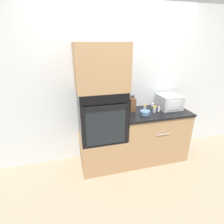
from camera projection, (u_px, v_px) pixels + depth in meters
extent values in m
plane|color=gray|center=(128.00, 172.00, 2.79)|extent=(12.00, 12.00, 0.00)
cube|color=silver|center=(117.00, 86.00, 2.89)|extent=(8.00, 0.05, 2.50)
cube|color=#A87F56|center=(102.00, 150.00, 2.88)|extent=(0.70, 0.60, 0.53)
cube|color=black|center=(101.00, 114.00, 2.64)|extent=(0.67, 0.59, 0.77)
cube|color=black|center=(106.00, 100.00, 2.25)|extent=(0.65, 0.01, 0.13)
cube|color=#33E54C|center=(106.00, 100.00, 2.25)|extent=(0.09, 0.00, 0.03)
cube|color=black|center=(106.00, 126.00, 2.39)|extent=(0.55, 0.01, 0.58)
cylinder|color=black|center=(106.00, 106.00, 2.25)|extent=(0.57, 0.02, 0.02)
cube|color=#A87F56|center=(100.00, 67.00, 2.38)|extent=(0.70, 0.60, 0.63)
cube|color=#A87F56|center=(152.00, 135.00, 3.04)|extent=(1.09, 0.60, 0.84)
cube|color=black|center=(155.00, 112.00, 2.88)|extent=(1.11, 0.63, 0.03)
cylinder|color=#B7B7BC|center=(163.00, 134.00, 2.69)|extent=(0.22, 0.01, 0.01)
cube|color=#B2B5BA|center=(169.00, 102.00, 2.97)|extent=(0.36, 0.36, 0.23)
cube|color=silver|center=(174.00, 105.00, 2.79)|extent=(0.22, 0.01, 0.16)
cube|color=brown|center=(132.00, 105.00, 2.85)|extent=(0.09, 0.11, 0.22)
cylinder|color=black|center=(131.00, 97.00, 2.79)|extent=(0.02, 0.02, 0.04)
cylinder|color=black|center=(133.00, 97.00, 2.80)|extent=(0.02, 0.02, 0.04)
cylinder|color=black|center=(134.00, 97.00, 2.80)|extent=(0.02, 0.02, 0.04)
cylinder|color=#517599|center=(145.00, 113.00, 2.73)|extent=(0.16, 0.16, 0.06)
cylinder|color=silver|center=(154.00, 110.00, 2.81)|extent=(0.05, 0.05, 0.08)
cylinder|color=gold|center=(155.00, 107.00, 2.79)|extent=(0.05, 0.05, 0.02)
cylinder|color=silver|center=(159.00, 110.00, 2.85)|extent=(0.04, 0.04, 0.07)
cylinder|color=#B7B7BC|center=(159.00, 107.00, 2.83)|extent=(0.03, 0.03, 0.02)
cylinder|color=silver|center=(153.00, 105.00, 3.07)|extent=(0.06, 0.06, 0.05)
cylinder|color=#B7B7BC|center=(153.00, 104.00, 3.06)|extent=(0.05, 0.05, 0.01)
cylinder|color=silver|center=(145.00, 108.00, 2.91)|extent=(0.05, 0.05, 0.08)
cylinder|color=gold|center=(145.00, 105.00, 2.89)|extent=(0.04, 0.04, 0.02)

